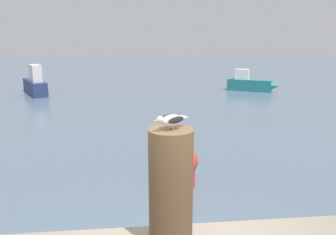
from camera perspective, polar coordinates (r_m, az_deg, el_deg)
mooring_post at (r=3.28m, az=0.47°, el=-11.69°), size 0.42×0.42×1.15m
seagull at (r=3.05m, az=0.40°, el=-0.37°), size 0.34×0.27×0.14m
boat_navy at (r=21.45m, az=-21.48°, el=5.22°), size 2.30×3.75×1.73m
boat_teal at (r=21.60m, az=13.72°, el=5.53°), size 2.97×2.06×1.32m
channel_buoy at (r=7.59m, az=2.93°, el=-8.09°), size 0.56×0.56×1.33m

